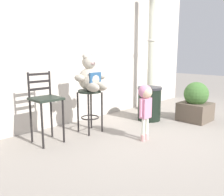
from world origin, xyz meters
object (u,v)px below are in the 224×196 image
Objects in this scene: trash_bin at (149,103)px; teddy_bear at (90,77)px; lamppost at (151,63)px; planter_with_shrub at (196,103)px; bar_chair_empty at (45,102)px; child_walking at (145,100)px; bar_stool_with_teddy at (90,102)px.

teddy_bear is at bearing 170.36° from trash_bin.
trash_bin is 1.23m from lamppost.
teddy_bear is 2.33m from planter_with_shrub.
trash_bin is at bearing -9.40° from bar_chair_empty.
teddy_bear is 0.22× the size of lamppost.
child_walking is 1.71m from planter_with_shrub.
trash_bin is at bearing -143.77° from lamppost.
bar_stool_with_teddy is 2.24m from lamppost.
bar_chair_empty is at bearing 71.96° from child_walking.
bar_chair_empty is 3.06m from planter_with_shrub.
bar_chair_empty is (-2.20, 0.36, 0.29)m from trash_bin.
trash_bin is (1.03, 0.68, -0.30)m from child_walking.
child_walking is 1.57m from bar_chair_empty.
lamppost reaches higher than child_walking.
lamppost is (2.13, 0.28, 0.62)m from bar_stool_with_teddy.
planter_with_shrub is at bearing -94.23° from lamppost.
lamppost is at bearing 7.45° from bar_stool_with_teddy.
planter_with_shrub is at bearing -24.72° from teddy_bear.
planter_with_shrub is (2.04, -0.97, -0.17)m from bar_stool_with_teddy.
child_walking is 1.12× the size of planter_with_shrub.
trash_bin is 2.25m from bar_chair_empty.
teddy_bear is 0.69× the size of child_walking.
child_walking is at bearing 179.21° from planter_with_shrub.
teddy_bear reaches higher than planter_with_shrub.
teddy_bear is 0.57× the size of bar_chair_empty.
lamppost is 2.99m from bar_chair_empty.
trash_bin is (1.39, -0.24, -0.64)m from teddy_bear.
planter_with_shrub reaches higher than bar_stool_with_teddy.
lamppost is 3.59× the size of planter_with_shrub.
child_walking is 2.22m from lamppost.
child_walking reaches higher than trash_bin.
bar_chair_empty is (-2.94, -0.18, -0.51)m from lamppost.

